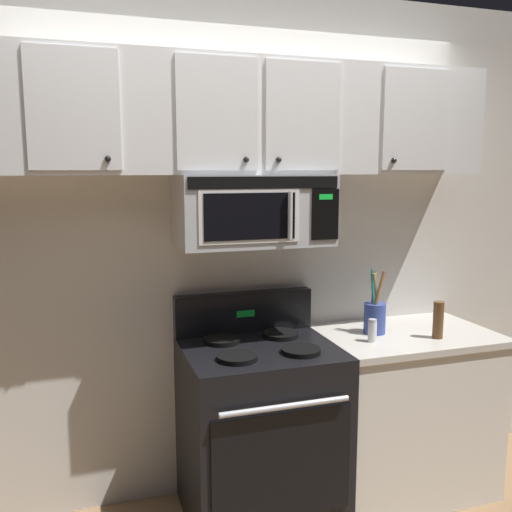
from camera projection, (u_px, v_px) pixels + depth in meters
name	position (u px, v px, depth m)	size (l,w,h in m)	color
back_wall	(239.00, 248.00, 3.04)	(5.20, 0.10, 2.70)	silver
stove_range	(260.00, 429.00, 2.83)	(0.76, 0.69, 1.12)	black
over_range_microwave	(253.00, 210.00, 2.77)	(0.76, 0.43, 0.35)	#B7BABF
upper_cabinets	(251.00, 118.00, 2.73)	(2.50, 0.36, 0.55)	silver
counter_segment	(403.00, 410.00, 3.10)	(0.93, 0.65, 0.90)	white
utensil_crock_blue	(375.00, 315.00, 2.99)	(0.12, 0.12, 0.35)	#384C9E
salt_shaker	(372.00, 331.00, 2.85)	(0.04, 0.04, 0.12)	white
pepper_mill	(438.00, 320.00, 2.90)	(0.05, 0.05, 0.20)	brown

